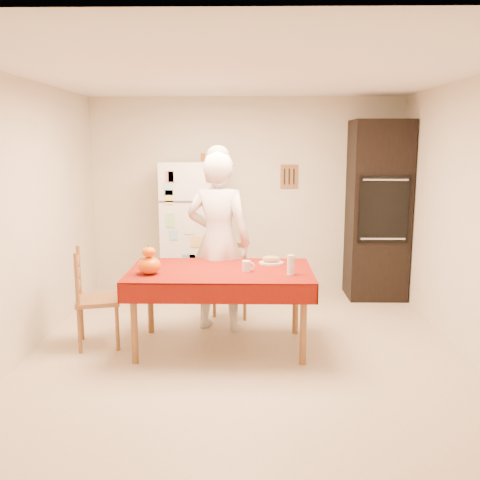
{
  "coord_description": "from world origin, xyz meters",
  "views": [
    {
      "loc": [
        0.03,
        -4.68,
        1.93
      ],
      "look_at": [
        -0.05,
        0.2,
        1.04
      ],
      "focal_mm": 40.0,
      "sensor_mm": 36.0,
      "label": 1
    }
  ],
  "objects_px": {
    "refrigerator": "(194,230)",
    "pumpkin_lower": "(149,265)",
    "coffee_mug": "(246,266)",
    "wine_glass": "(291,265)",
    "chair_left": "(91,295)",
    "chair_far": "(226,276)",
    "bread_plate": "(271,263)",
    "dining_table": "(221,277)",
    "seated_woman": "(219,242)",
    "oven_cabinet": "(378,210)"
  },
  "relations": [
    {
      "from": "chair_far",
      "to": "refrigerator",
      "type": "bearing_deg",
      "value": 132.43
    },
    {
      "from": "chair_far",
      "to": "wine_glass",
      "type": "xyz_separation_m",
      "value": [
        0.62,
        -0.91,
        0.34
      ]
    },
    {
      "from": "coffee_mug",
      "to": "chair_left",
      "type": "bearing_deg",
      "value": 176.22
    },
    {
      "from": "chair_left",
      "to": "coffee_mug",
      "type": "bearing_deg",
      "value": -108.09
    },
    {
      "from": "oven_cabinet",
      "to": "chair_far",
      "type": "relative_size",
      "value": 2.32
    },
    {
      "from": "dining_table",
      "to": "refrigerator",
      "type": "bearing_deg",
      "value": 103.78
    },
    {
      "from": "dining_table",
      "to": "pumpkin_lower",
      "type": "xyz_separation_m",
      "value": [
        -0.63,
        -0.18,
        0.15
      ]
    },
    {
      "from": "bread_plate",
      "to": "pumpkin_lower",
      "type": "bearing_deg",
      "value": -159.03
    },
    {
      "from": "chair_far",
      "to": "chair_left",
      "type": "height_order",
      "value": "same"
    },
    {
      "from": "chair_far",
      "to": "coffee_mug",
      "type": "height_order",
      "value": "chair_far"
    },
    {
      "from": "chair_far",
      "to": "bread_plate",
      "type": "bearing_deg",
      "value": -28.46
    },
    {
      "from": "refrigerator",
      "to": "chair_left",
      "type": "distance_m",
      "value": 1.91
    },
    {
      "from": "chair_far",
      "to": "coffee_mug",
      "type": "distance_m",
      "value": 0.9
    },
    {
      "from": "oven_cabinet",
      "to": "chair_far",
      "type": "distance_m",
      "value": 2.19
    },
    {
      "from": "seated_woman",
      "to": "coffee_mug",
      "type": "height_order",
      "value": "seated_woman"
    },
    {
      "from": "chair_far",
      "to": "pumpkin_lower",
      "type": "bearing_deg",
      "value": -106.92
    },
    {
      "from": "refrigerator",
      "to": "dining_table",
      "type": "xyz_separation_m",
      "value": [
        0.42,
        -1.71,
        -0.16
      ]
    },
    {
      "from": "pumpkin_lower",
      "to": "bread_plate",
      "type": "bearing_deg",
      "value": 20.97
    },
    {
      "from": "chair_left",
      "to": "refrigerator",
      "type": "bearing_deg",
      "value": -40.13
    },
    {
      "from": "dining_table",
      "to": "seated_woman",
      "type": "bearing_deg",
      "value": 95.1
    },
    {
      "from": "refrigerator",
      "to": "chair_left",
      "type": "height_order",
      "value": "refrigerator"
    },
    {
      "from": "coffee_mug",
      "to": "wine_glass",
      "type": "xyz_separation_m",
      "value": [
        0.4,
        -0.1,
        0.04
      ]
    },
    {
      "from": "dining_table",
      "to": "seated_woman",
      "type": "height_order",
      "value": "seated_woman"
    },
    {
      "from": "oven_cabinet",
      "to": "chair_far",
      "type": "height_order",
      "value": "oven_cabinet"
    },
    {
      "from": "oven_cabinet",
      "to": "pumpkin_lower",
      "type": "bearing_deg",
      "value": -142.08
    },
    {
      "from": "chair_left",
      "to": "wine_glass",
      "type": "distance_m",
      "value": 1.92
    },
    {
      "from": "chair_left",
      "to": "chair_far",
      "type": "bearing_deg",
      "value": -74.54
    },
    {
      "from": "bread_plate",
      "to": "refrigerator",
      "type": "bearing_deg",
      "value": 121.63
    },
    {
      "from": "chair_left",
      "to": "seated_woman",
      "type": "distance_m",
      "value": 1.36
    },
    {
      "from": "chair_left",
      "to": "seated_woman",
      "type": "xyz_separation_m",
      "value": [
        1.19,
        0.51,
        0.41
      ]
    },
    {
      "from": "dining_table",
      "to": "bread_plate",
      "type": "distance_m",
      "value": 0.55
    },
    {
      "from": "pumpkin_lower",
      "to": "wine_glass",
      "type": "relative_size",
      "value": 1.19
    },
    {
      "from": "bread_plate",
      "to": "chair_left",
      "type": "bearing_deg",
      "value": -172.6
    },
    {
      "from": "pumpkin_lower",
      "to": "bread_plate",
      "type": "xyz_separation_m",
      "value": [
        1.11,
        0.43,
        -0.07
      ]
    },
    {
      "from": "oven_cabinet",
      "to": "seated_woman",
      "type": "relative_size",
      "value": 1.19
    },
    {
      "from": "dining_table",
      "to": "chair_far",
      "type": "bearing_deg",
      "value": 88.69
    },
    {
      "from": "chair_far",
      "to": "pumpkin_lower",
      "type": "distance_m",
      "value": 1.17
    },
    {
      "from": "seated_woman",
      "to": "pumpkin_lower",
      "type": "distance_m",
      "value": 0.93
    },
    {
      "from": "seated_woman",
      "to": "wine_glass",
      "type": "relative_size",
      "value": 10.48
    },
    {
      "from": "refrigerator",
      "to": "pumpkin_lower",
      "type": "bearing_deg",
      "value": -96.36
    },
    {
      "from": "bread_plate",
      "to": "seated_woman",
      "type": "bearing_deg",
      "value": 151.34
    },
    {
      "from": "dining_table",
      "to": "oven_cabinet",
      "type": "bearing_deg",
      "value": 43.45
    },
    {
      "from": "dining_table",
      "to": "chair_left",
      "type": "relative_size",
      "value": 1.79
    },
    {
      "from": "coffee_mug",
      "to": "pumpkin_lower",
      "type": "bearing_deg",
      "value": -173.07
    },
    {
      "from": "chair_left",
      "to": "seated_woman",
      "type": "height_order",
      "value": "seated_woman"
    },
    {
      "from": "bread_plate",
      "to": "wine_glass",
      "type": "bearing_deg",
      "value": -69.6
    },
    {
      "from": "dining_table",
      "to": "seated_woman",
      "type": "distance_m",
      "value": 0.59
    },
    {
      "from": "refrigerator",
      "to": "oven_cabinet",
      "type": "relative_size",
      "value": 0.77
    },
    {
      "from": "seated_woman",
      "to": "pumpkin_lower",
      "type": "height_order",
      "value": "seated_woman"
    },
    {
      "from": "refrigerator",
      "to": "pumpkin_lower",
      "type": "height_order",
      "value": "refrigerator"
    }
  ]
}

